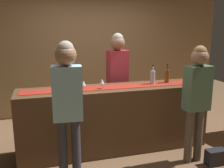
# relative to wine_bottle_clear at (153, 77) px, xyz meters

# --- Properties ---
(ground_plane) EXTENTS (10.00, 10.00, 0.00)m
(ground_plane) POSITION_rel_wine_bottle_clear_xyz_m (-0.63, -0.03, -1.10)
(ground_plane) COLOR brown
(back_wall) EXTENTS (6.00, 0.12, 2.90)m
(back_wall) POSITION_rel_wine_bottle_clear_xyz_m (-0.63, 1.87, 0.35)
(back_wall) COLOR tan
(back_wall) RESTS_ON ground
(bar_counter) EXTENTS (2.85, 0.60, 0.99)m
(bar_counter) POSITION_rel_wine_bottle_clear_xyz_m (-0.63, -0.03, -0.61)
(bar_counter) COLOR #543821
(bar_counter) RESTS_ON ground
(counter_runner_cloth) EXTENTS (2.71, 0.28, 0.01)m
(counter_runner_cloth) POSITION_rel_wine_bottle_clear_xyz_m (-0.63, -0.03, -0.11)
(counter_runner_cloth) COLOR maroon
(counter_runner_cloth) RESTS_ON bar_counter
(wine_bottle_clear) EXTENTS (0.07, 0.07, 0.30)m
(wine_bottle_clear) POSITION_rel_wine_bottle_clear_xyz_m (0.00, 0.00, 0.00)
(wine_bottle_clear) COLOR #B2C6C1
(wine_bottle_clear) RESTS_ON bar_counter
(wine_bottle_amber) EXTENTS (0.07, 0.07, 0.30)m
(wine_bottle_amber) POSITION_rel_wine_bottle_clear_xyz_m (0.26, 0.02, 0.00)
(wine_bottle_amber) COLOR brown
(wine_bottle_amber) RESTS_ON bar_counter
(wine_glass_near_customer) EXTENTS (0.07, 0.07, 0.14)m
(wine_glass_near_customer) POSITION_rel_wine_bottle_clear_xyz_m (-0.83, -0.09, -0.01)
(wine_glass_near_customer) COLOR silver
(wine_glass_near_customer) RESTS_ON bar_counter
(wine_glass_mid_counter) EXTENTS (0.07, 0.07, 0.14)m
(wine_glass_mid_counter) POSITION_rel_wine_bottle_clear_xyz_m (-1.11, -0.13, -0.01)
(wine_glass_mid_counter) COLOR silver
(wine_glass_mid_counter) RESTS_ON bar_counter
(bartender) EXTENTS (0.36, 0.25, 1.77)m
(bartender) POSITION_rel_wine_bottle_clear_xyz_m (-0.41, 0.55, 0.00)
(bartender) COLOR #26262B
(bartender) RESTS_ON ground
(customer_sipping) EXTENTS (0.35, 0.23, 1.63)m
(customer_sipping) POSITION_rel_wine_bottle_clear_xyz_m (0.33, -0.71, -0.10)
(customer_sipping) COLOR brown
(customer_sipping) RESTS_ON ground
(customer_browsing) EXTENTS (0.36, 0.24, 1.72)m
(customer_browsing) POSITION_rel_wine_bottle_clear_xyz_m (-1.40, -0.72, -0.04)
(customer_browsing) COLOR #33333D
(customer_browsing) RESTS_ON ground
(handbag) EXTENTS (0.28, 0.14, 0.22)m
(handbag) POSITION_rel_wine_bottle_clear_xyz_m (0.58, -0.88, -0.99)
(handbag) COLOR black
(handbag) RESTS_ON ground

